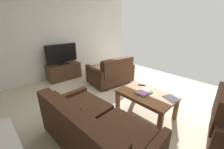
# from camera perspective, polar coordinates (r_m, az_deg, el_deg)

# --- Properties ---
(ground_plane) EXTENTS (5.93, 4.98, 0.01)m
(ground_plane) POSITION_cam_1_polar(r_m,az_deg,el_deg) (3.27, 10.17, -12.57)
(ground_plane) COLOR beige
(wall_right) EXTENTS (0.12, 4.98, 2.84)m
(wall_right) POSITION_cam_1_polar(r_m,az_deg,el_deg) (5.07, -17.51, 15.94)
(wall_right) COLOR silver
(wall_right) RESTS_ON ground
(sofa_main) EXTENTS (1.82, 0.99, 0.81)m
(sofa_main) POSITION_cam_1_polar(r_m,az_deg,el_deg) (2.15, -7.65, -21.10)
(sofa_main) COLOR black
(sofa_main) RESTS_ON ground
(loveseat_near) EXTENTS (1.03, 1.28, 0.82)m
(loveseat_near) POSITION_cam_1_polar(r_m,az_deg,el_deg) (4.19, -0.26, 0.89)
(loveseat_near) COLOR black
(loveseat_near) RESTS_ON ground
(coffee_table) EXTENTS (1.05, 0.67, 0.47)m
(coffee_table) POSITION_cam_1_polar(r_m,az_deg,el_deg) (2.85, 13.55, -8.68)
(coffee_table) COLOR brown
(coffee_table) RESTS_ON ground
(tv_stand) EXTENTS (0.52, 1.00, 0.50)m
(tv_stand) POSITION_cam_1_polar(r_m,az_deg,el_deg) (4.81, -18.77, 1.24)
(tv_stand) COLOR #4C331E
(tv_stand) RESTS_ON ground
(flat_tv) EXTENTS (0.21, 0.96, 0.62)m
(flat_tv) POSITION_cam_1_polar(r_m,az_deg,el_deg) (4.66, -19.60, 7.86)
(flat_tv) COLOR black
(flat_tv) RESTS_ON tv_stand
(book_stack) EXTENTS (0.26, 0.32, 0.04)m
(book_stack) POSITION_cam_1_polar(r_m,az_deg,el_deg) (2.81, 12.53, -6.96)
(book_stack) COLOR #337F51
(book_stack) RESTS_ON coffee_table
(tv_remote) EXTENTS (0.16, 0.13, 0.02)m
(tv_remote) POSITION_cam_1_polar(r_m,az_deg,el_deg) (3.13, 11.78, -4.04)
(tv_remote) COLOR black
(tv_remote) RESTS_ON coffee_table
(loose_magazine) EXTENTS (0.32, 0.28, 0.01)m
(loose_magazine) POSITION_cam_1_polar(r_m,az_deg,el_deg) (2.79, 22.78, -8.82)
(loose_magazine) COLOR black
(loose_magazine) RESTS_ON coffee_table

